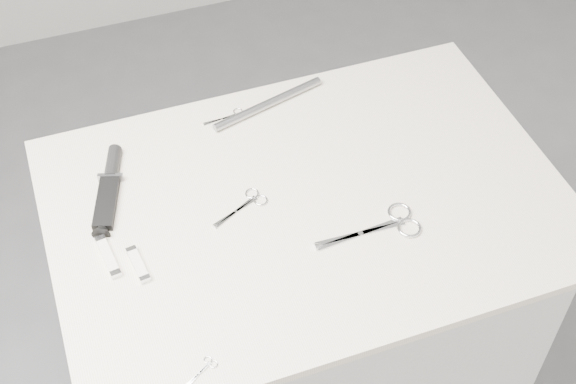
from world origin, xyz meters
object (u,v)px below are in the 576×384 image
object	(u,v)px
plinth	(304,330)
embroidery_scissors_a	(247,203)
tiny_scissors	(204,368)
large_shears	(389,225)
sheathed_knife	(110,184)
pocket_knife_b	(138,265)
metal_rail	(268,104)
pocket_knife_a	(108,256)
embroidery_scissors_b	(230,117)

from	to	relation	value
plinth	embroidery_scissors_a	xyz separation A→B (m)	(-0.11, 0.03, 0.47)
tiny_scissors	large_shears	bearing A→B (deg)	-8.40
sheathed_knife	pocket_knife_b	distance (m)	0.21
large_shears	metal_rail	world-z (taller)	metal_rail
plinth	pocket_knife_a	bearing A→B (deg)	-178.13
embroidery_scissors_b	metal_rail	size ratio (longest dim) A/B	0.34
tiny_scissors	pocket_knife_b	size ratio (longest dim) A/B	0.71
embroidery_scissors_b	sheathed_knife	distance (m)	0.31
embroidery_scissors_a	tiny_scissors	bearing A→B (deg)	-143.53
large_shears	pocket_knife_a	bearing A→B (deg)	167.70
sheathed_knife	pocket_knife_a	size ratio (longest dim) A/B	2.07
pocket_knife_b	tiny_scissors	bearing A→B (deg)	-174.19
large_shears	sheathed_knife	distance (m)	0.55
embroidery_scissors_a	pocket_knife_a	bearing A→B (deg)	163.62
tiny_scissors	pocket_knife_b	distance (m)	0.25
embroidery_scissors_b	pocket_knife_a	xyz separation A→B (m)	(-0.32, -0.29, 0.00)
embroidery_scissors_a	pocket_knife_a	xyz separation A→B (m)	(-0.28, -0.04, 0.00)
pocket_knife_b	sheathed_knife	bearing A→B (deg)	-4.44
embroidery_scissors_b	pocket_knife_a	world-z (taller)	pocket_knife_a
embroidery_scissors_b	metal_rail	world-z (taller)	metal_rail
large_shears	metal_rail	bearing A→B (deg)	103.93
plinth	tiny_scissors	world-z (taller)	tiny_scissors
metal_rail	large_shears	bearing A→B (deg)	-75.00
large_shears	pocket_knife_b	size ratio (longest dim) A/B	2.42
embroidery_scissors_a	pocket_knife_a	size ratio (longest dim) A/B	1.18
embroidery_scissors_b	plinth	bearing A→B (deg)	-79.16
large_shears	tiny_scissors	size ratio (longest dim) A/B	3.39
plinth	metal_rail	size ratio (longest dim) A/B	3.32
embroidery_scissors_a	metal_rail	world-z (taller)	metal_rail
plinth	metal_rail	distance (m)	0.56
tiny_scissors	metal_rail	distance (m)	0.65
embroidery_scissors_a	pocket_knife_b	xyz separation A→B (m)	(-0.23, -0.08, 0.00)
sheathed_knife	pocket_knife_b	xyz separation A→B (m)	(0.01, -0.21, -0.00)
embroidery_scissors_a	tiny_scissors	size ratio (longest dim) A/B	2.00
embroidery_scissors_a	sheathed_knife	distance (m)	0.28
plinth	pocket_knife_b	world-z (taller)	pocket_knife_b
embroidery_scissors_b	pocket_knife_b	size ratio (longest dim) A/B	1.09
embroidery_scissors_a	pocket_knife_a	world-z (taller)	pocket_knife_a
metal_rail	embroidery_scissors_a	bearing A→B (deg)	-116.95
embroidery_scissors_b	tiny_scissors	distance (m)	0.61
embroidery_scissors_a	sheathed_knife	xyz separation A→B (m)	(-0.24, 0.13, 0.01)
large_shears	embroidery_scissors_a	size ratio (longest dim) A/B	1.70
embroidery_scissors_a	pocket_knife_b	world-z (taller)	pocket_knife_b
large_shears	sheathed_knife	bearing A→B (deg)	148.79
sheathed_knife	metal_rail	distance (m)	0.39
plinth	embroidery_scissors_b	world-z (taller)	embroidery_scissors_b
embroidery_scissors_a	sheathed_knife	world-z (taller)	sheathed_knife
sheathed_knife	pocket_knife_b	size ratio (longest dim) A/B	2.51
plinth	embroidery_scissors_b	xyz separation A→B (m)	(-0.07, 0.28, 0.47)
embroidery_scissors_b	pocket_knife_b	xyz separation A→B (m)	(-0.27, -0.33, 0.00)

